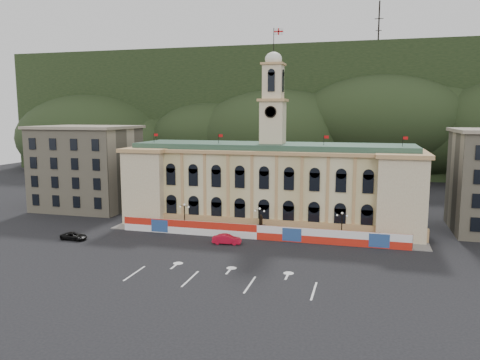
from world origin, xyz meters
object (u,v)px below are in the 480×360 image
(statue, at_px, (261,228))
(black_suv, at_px, (74,236))
(red_sedan, at_px, (227,239))
(lamp_center, at_px, (260,219))

(statue, height_order, black_suv, statue)
(statue, relative_size, black_suv, 0.80)
(statue, bearing_deg, red_sedan, -120.76)
(lamp_center, bearing_deg, statue, 90.00)
(statue, bearing_deg, black_suv, -159.17)
(statue, distance_m, red_sedan, 8.15)
(statue, xyz_separation_m, red_sedan, (-4.16, -6.99, -0.40))
(red_sedan, distance_m, black_suv, 26.21)
(red_sedan, xyz_separation_m, black_suv, (-25.84, -4.42, -0.15))
(statue, relative_size, red_sedan, 0.75)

